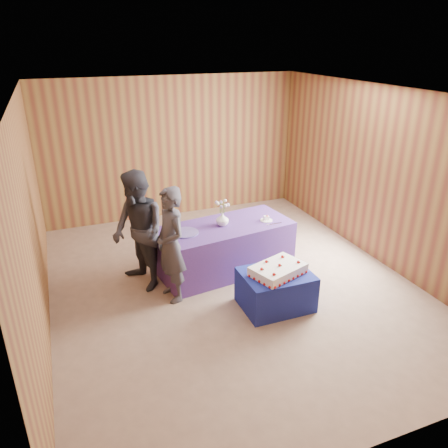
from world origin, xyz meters
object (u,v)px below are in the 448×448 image
vase (222,219)px  guest_right (139,232)px  guest_left (171,245)px  cake_table (276,290)px  sheet_cake (278,270)px  serving_table (225,248)px

vase → guest_right: 1.25m
vase → guest_left: 1.03m
cake_table → guest_left: size_ratio=0.56×
sheet_cake → cake_table: bearing=91.4°
cake_table → vase: size_ratio=4.61×
serving_table → guest_right: (-1.29, 0.00, 0.48)m
sheet_cake → vase: 1.28m
serving_table → guest_right: 1.38m
cake_table → serving_table: bearing=102.9°
guest_left → vase: bearing=107.7°
cake_table → guest_left: 1.51m
serving_table → sheet_cake: (0.27, -1.19, 0.19)m
cake_table → sheet_cake: 0.31m
cake_table → vase: bearing=104.5°
guest_right → guest_left: bearing=18.8°
serving_table → vase: vase is taller
vase → guest_left: guest_left is taller
cake_table → vase: 1.36m
serving_table → sheet_cake: bearing=-85.0°
cake_table → guest_right: 2.04m
cake_table → serving_table: size_ratio=0.45×
guest_right → serving_table: bearing=72.9°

